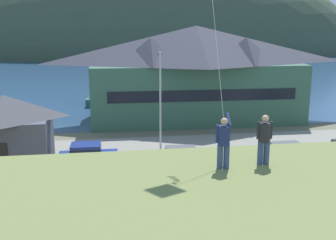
# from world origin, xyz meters

# --- Properties ---
(ground_plane) EXTENTS (600.00, 600.00, 0.00)m
(ground_plane) POSITION_xyz_m (0.00, 0.00, 0.00)
(ground_plane) COLOR #66604C
(parking_lot_pad) EXTENTS (40.00, 20.00, 0.10)m
(parking_lot_pad) POSITION_xyz_m (0.00, 5.00, 0.05)
(parking_lot_pad) COLOR gray
(parking_lot_pad) RESTS_ON ground
(bay_water) EXTENTS (360.00, 84.00, 0.03)m
(bay_water) POSITION_xyz_m (0.00, 60.00, 0.01)
(bay_water) COLOR navy
(bay_water) RESTS_ON ground
(far_hill_east_peak) EXTENTS (133.43, 54.11, 63.06)m
(far_hill_east_peak) POSITION_xyz_m (15.52, 114.65, 0.00)
(far_hill_east_peak) COLOR #3D4C38
(far_hill_east_peak) RESTS_ON ground
(harbor_lodge) EXTENTS (23.46, 9.85, 10.02)m
(harbor_lodge) POSITION_xyz_m (6.37, 21.61, 5.32)
(harbor_lodge) COLOR #38604C
(harbor_lodge) RESTS_ON ground
(storage_shed_near_lot) EXTENTS (6.57, 5.20, 5.51)m
(storage_shed_near_lot) POSITION_xyz_m (-10.18, 7.96, 2.85)
(storage_shed_near_lot) COLOR #474C56
(storage_shed_near_lot) RESTS_ON ground
(storage_shed_waterside) EXTENTS (4.94, 4.41, 3.90)m
(storage_shed_waterside) POSITION_xyz_m (1.55, 22.89, 2.02)
(storage_shed_waterside) COLOR beige
(storage_shed_waterside) RESTS_ON ground
(wharf_dock) EXTENTS (3.20, 14.64, 0.70)m
(wharf_dock) POSITION_xyz_m (-1.18, 34.30, 0.35)
(wharf_dock) COLOR #70604C
(wharf_dock) RESTS_ON ground
(moored_boat_wharfside) EXTENTS (2.58, 6.25, 2.16)m
(moored_boat_wharfside) POSITION_xyz_m (-4.48, 32.26, 0.72)
(moored_boat_wharfside) COLOR #23564C
(moored_boat_wharfside) RESTS_ON ground
(parked_car_corner_spot) EXTENTS (4.22, 2.09, 1.82)m
(parked_car_corner_spot) POSITION_xyz_m (-1.95, 0.65, 1.06)
(parked_car_corner_spot) COLOR #B28923
(parked_car_corner_spot) RESTS_ON parking_lot_pad
(parked_car_back_row_left) EXTENTS (4.21, 2.08, 1.82)m
(parked_car_back_row_left) POSITION_xyz_m (9.47, 5.32, 1.06)
(parked_car_back_row_left) COLOR slate
(parked_car_back_row_left) RESTS_ON parking_lot_pad
(parked_car_back_row_right) EXTENTS (4.21, 2.07, 1.82)m
(parked_car_back_row_right) POSITION_xyz_m (-8.26, 0.20, 1.06)
(parked_car_back_row_right) COLOR red
(parked_car_back_row_right) RESTS_ON parking_lot_pad
(parked_car_front_row_red) EXTENTS (4.30, 2.25, 1.82)m
(parked_car_front_row_red) POSITION_xyz_m (1.80, 5.42, 1.06)
(parked_car_front_row_red) COLOR slate
(parked_car_front_row_red) RESTS_ON parking_lot_pad
(parked_car_front_row_silver) EXTENTS (4.31, 2.27, 1.82)m
(parked_car_front_row_silver) POSITION_xyz_m (6.74, 1.34, 1.06)
(parked_car_front_row_silver) COLOR #9EA3A8
(parked_car_front_row_silver) RESTS_ON parking_lot_pad
(parked_car_mid_row_far) EXTENTS (4.22, 2.10, 1.82)m
(parked_car_mid_row_far) POSITION_xyz_m (-4.58, 7.35, 1.06)
(parked_car_mid_row_far) COLOR navy
(parked_car_mid_row_far) RESTS_ON parking_lot_pad
(parking_light_pole) EXTENTS (0.24, 0.78, 7.99)m
(parking_light_pole) POSITION_xyz_m (1.11, 10.55, 4.64)
(parking_light_pole) COLOR #ADADB2
(parking_light_pole) RESTS_ON parking_lot_pad
(person_kite_flyer) EXTENTS (0.53, 0.65, 1.86)m
(person_kite_flyer) POSITION_xyz_m (0.76, -8.67, 6.55)
(person_kite_flyer) COLOR #384770
(person_kite_flyer) RESTS_ON grassy_hill_foreground
(person_companion) EXTENTS (0.55, 0.40, 1.74)m
(person_companion) POSITION_xyz_m (2.25, -8.48, 6.54)
(person_companion) COLOR #384770
(person_companion) RESTS_ON grassy_hill_foreground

